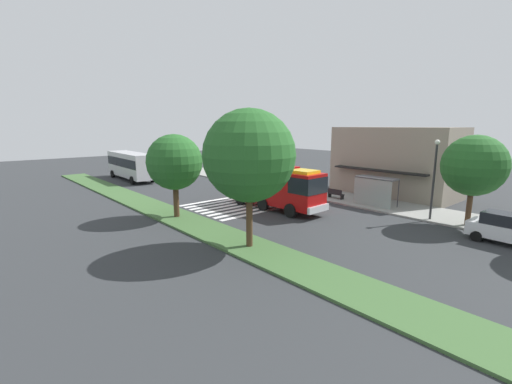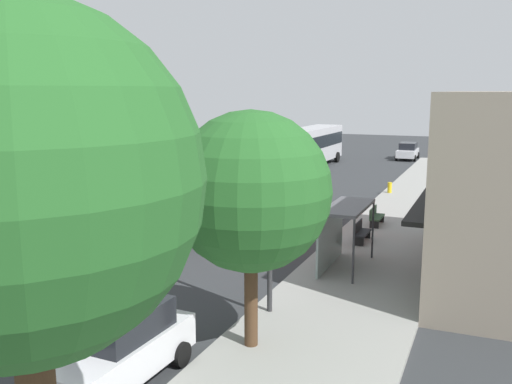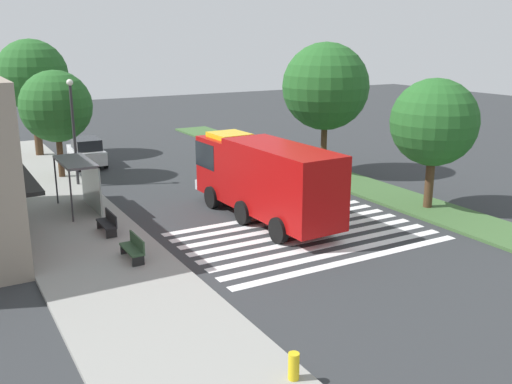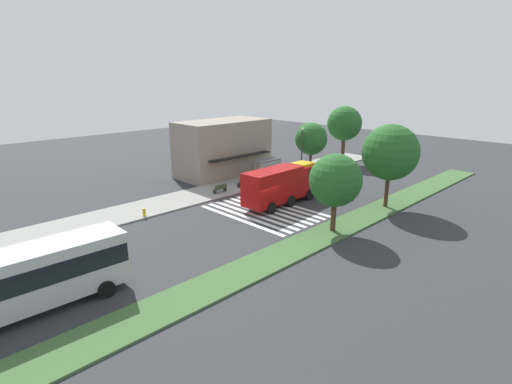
# 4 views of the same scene
# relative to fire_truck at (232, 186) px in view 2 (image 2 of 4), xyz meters

# --- Properties ---
(ground_plane) EXTENTS (120.00, 120.00, 0.00)m
(ground_plane) POSITION_rel_fire_truck_xyz_m (-3.44, -0.40, -2.08)
(ground_plane) COLOR #2D3033
(sidewalk) EXTENTS (60.00, 4.98, 0.14)m
(sidewalk) POSITION_rel_fire_truck_xyz_m (-3.44, 8.01, -2.01)
(sidewalk) COLOR gray
(sidewalk) RESTS_ON ground_plane
(median_strip) EXTENTS (60.00, 3.00, 0.14)m
(median_strip) POSITION_rel_fire_truck_xyz_m (-3.44, -7.82, -2.01)
(median_strip) COLOR #3D6033
(median_strip) RESTS_ON ground_plane
(crosswalk) EXTENTS (6.75, 10.65, 0.01)m
(crosswalk) POSITION_rel_fire_truck_xyz_m (-3.19, -0.40, -2.07)
(crosswalk) COLOR silver
(crosswalk) RESTS_ON ground_plane
(fire_truck) EXTENTS (9.50, 2.97, 3.68)m
(fire_truck) POSITION_rel_fire_truck_xyz_m (0.00, 0.00, 0.00)
(fire_truck) COLOR #A50C0C
(fire_truck) RESTS_ON ground_plane
(parked_car_west) EXTENTS (4.32, 2.03, 1.69)m
(parked_car_west) POSITION_rel_fire_truck_xyz_m (-32.52, 4.31, -1.21)
(parked_car_west) COLOR silver
(parked_car_west) RESTS_ON ground_plane
(parked_car_mid) EXTENTS (4.27, 2.13, 1.86)m
(parked_car_mid) POSITION_rel_fire_truck_xyz_m (15.45, 4.32, -1.14)
(parked_car_mid) COLOR silver
(parked_car_mid) RESTS_ON ground_plane
(transit_bus) EXTENTS (10.59, 3.07, 3.54)m
(transit_bus) POSITION_rel_fire_truck_xyz_m (-23.89, -3.07, 0.02)
(transit_bus) COLOR #B2B2B7
(transit_bus) RESTS_ON ground_plane
(bus_stop_shelter) EXTENTS (3.50, 1.40, 2.46)m
(bus_stop_shelter) POSITION_rel_fire_truck_xyz_m (5.07, 6.93, -0.19)
(bus_stop_shelter) COLOR #4C4C51
(bus_stop_shelter) RESTS_ON sidewalk
(bench_near_shelter) EXTENTS (1.60, 0.50, 0.90)m
(bench_near_shelter) POSITION_rel_fire_truck_xyz_m (1.07, 6.94, -1.49)
(bench_near_shelter) COLOR black
(bench_near_shelter) RESTS_ON sidewalk
(bench_west_of_shelter) EXTENTS (1.60, 0.50, 0.90)m
(bench_west_of_shelter) POSITION_rel_fire_truck_xyz_m (-2.41, 6.94, -1.49)
(bench_west_of_shelter) COLOR #2D472D
(bench_west_of_shelter) RESTS_ON sidewalk
(street_lamp) EXTENTS (0.36, 0.36, 5.89)m
(street_lamp) POSITION_rel_fire_truck_xyz_m (10.24, 6.12, 1.56)
(street_lamp) COLOR #2D2D30
(street_lamp) RESTS_ON sidewalk
(sidewalk_tree_west) EXTENTS (4.17, 4.17, 6.29)m
(sidewalk_tree_west) POSITION_rel_fire_truck_xyz_m (12.61, 6.52, 2.25)
(sidewalk_tree_west) COLOR #47301E
(sidewalk_tree_west) RESTS_ON sidewalk
(sidewalk_tree_center) EXTENTS (4.84, 4.84, 8.00)m
(sidewalk_tree_center) POSITION_rel_fire_truck_xyz_m (20.16, 6.52, 3.60)
(sidewalk_tree_center) COLOR #47301E
(sidewalk_tree_center) RESTS_ON sidewalk
(median_tree_far_west) EXTENTS (4.16, 4.16, 6.27)m
(median_tree_far_west) POSITION_rel_fire_truck_xyz_m (-2.88, -7.82, 2.23)
(median_tree_far_west) COLOR #47301E
(median_tree_far_west) RESTS_ON median_strip
(median_tree_west) EXTENTS (5.20, 5.20, 7.84)m
(median_tree_west) POSITION_rel_fire_truck_xyz_m (5.83, -7.82, 3.29)
(median_tree_west) COLOR #47301E
(median_tree_west) RESTS_ON median_strip
(fire_hydrant) EXTENTS (0.28, 0.28, 0.70)m
(fire_hydrant) POSITION_rel_fire_truck_xyz_m (-11.96, 6.02, -1.59)
(fire_hydrant) COLOR gold
(fire_hydrant) RESTS_ON sidewalk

